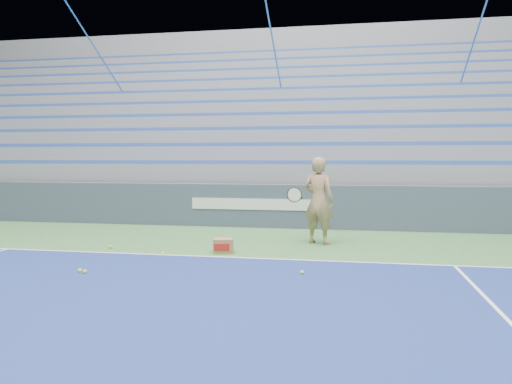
# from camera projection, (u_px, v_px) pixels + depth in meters

# --- Properties ---
(sponsor_barrier) EXTENTS (30.00, 0.32, 1.10)m
(sponsor_barrier) POSITION_uv_depth(u_px,v_px,m) (254.00, 206.00, 12.81)
(sponsor_barrier) COLOR #3C485C
(sponsor_barrier) RESTS_ON ground
(bleachers) EXTENTS (31.00, 9.15, 7.30)m
(bleachers) POSITION_uv_depth(u_px,v_px,m) (283.00, 142.00, 18.29)
(bleachers) COLOR gray
(bleachers) RESTS_ON ground
(tennis_player) EXTENTS (0.99, 0.94, 1.80)m
(tennis_player) POSITION_uv_depth(u_px,v_px,m) (318.00, 200.00, 10.29)
(tennis_player) COLOR tan
(tennis_player) RESTS_ON ground
(ball_box) EXTENTS (0.40, 0.34, 0.27)m
(ball_box) POSITION_uv_depth(u_px,v_px,m) (223.00, 246.00, 9.33)
(ball_box) COLOR #8F6845
(ball_box) RESTS_ON ground
(tennis_ball_0) EXTENTS (0.07, 0.07, 0.07)m
(tennis_ball_0) POSITION_uv_depth(u_px,v_px,m) (163.00, 253.00, 9.13)
(tennis_ball_0) COLOR #CEE52E
(tennis_ball_0) RESTS_ON ground
(tennis_ball_1) EXTENTS (0.07, 0.07, 0.07)m
(tennis_ball_1) POSITION_uv_depth(u_px,v_px,m) (80.00, 271.00, 7.73)
(tennis_ball_1) COLOR #CEE52E
(tennis_ball_1) RESTS_ON ground
(tennis_ball_2) EXTENTS (0.07, 0.07, 0.07)m
(tennis_ball_2) POSITION_uv_depth(u_px,v_px,m) (85.00, 272.00, 7.65)
(tennis_ball_2) COLOR #CEE52E
(tennis_ball_2) RESTS_ON ground
(tennis_ball_3) EXTENTS (0.07, 0.07, 0.07)m
(tennis_ball_3) POSITION_uv_depth(u_px,v_px,m) (111.00, 247.00, 9.80)
(tennis_ball_3) COLOR #CEE52E
(tennis_ball_3) RESTS_ON ground
(tennis_ball_4) EXTENTS (0.07, 0.07, 0.07)m
(tennis_ball_4) POSITION_uv_depth(u_px,v_px,m) (302.00, 273.00, 7.60)
(tennis_ball_4) COLOR #CEE52E
(tennis_ball_4) RESTS_ON ground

